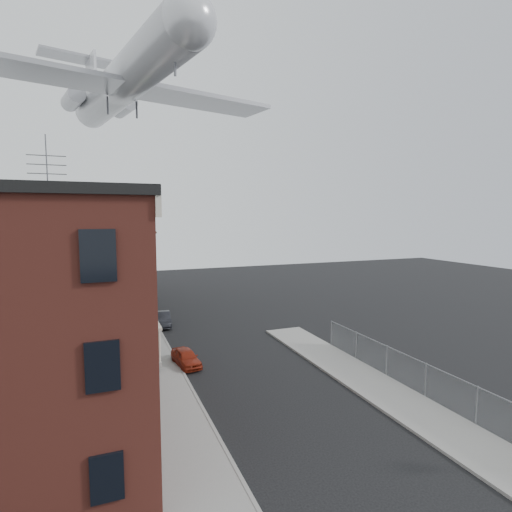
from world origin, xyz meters
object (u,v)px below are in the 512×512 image
(car_mid, at_px, (162,319))
(car_far, at_px, (147,295))
(airplane, at_px, (123,82))
(car_near, at_px, (186,357))
(street_tree, at_px, (137,281))
(utility_pole, at_px, (145,285))

(car_mid, bearing_deg, car_far, 93.77)
(car_mid, distance_m, airplane, 21.73)
(car_near, bearing_deg, car_mid, 82.66)
(street_tree, distance_m, airplane, 18.16)
(car_near, distance_m, car_far, 21.49)
(street_tree, xyz_separation_m, car_mid, (1.67, -3.94, -2.85))
(utility_pole, bearing_deg, car_far, 83.52)
(utility_pole, bearing_deg, car_near, -62.79)
(car_mid, relative_size, car_far, 0.95)
(car_near, distance_m, airplane, 26.00)
(utility_pole, bearing_deg, street_tree, 88.11)
(car_far, relative_size, airplane, 0.12)
(street_tree, relative_size, airplane, 0.17)
(car_mid, bearing_deg, car_near, -86.23)
(airplane, bearing_deg, utility_pole, -88.59)
(street_tree, xyz_separation_m, car_near, (1.67, -13.81, -2.91))
(car_near, relative_size, airplane, 0.10)
(street_tree, xyz_separation_m, airplane, (-0.60, 1.33, 18.11))
(airplane, bearing_deg, car_near, -81.44)
(car_mid, bearing_deg, street_tree, 116.75)
(street_tree, distance_m, car_far, 8.38)
(airplane, bearing_deg, car_far, 70.28)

